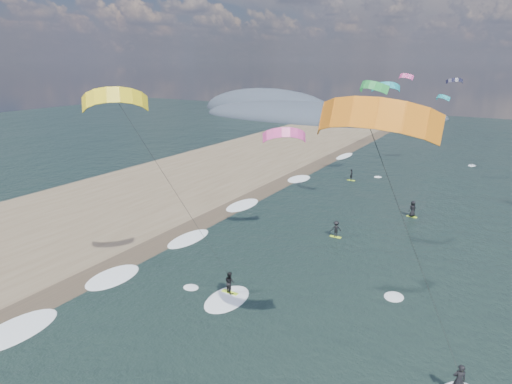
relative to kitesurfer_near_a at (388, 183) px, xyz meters
The scene contains 9 objects.
ground 16.45m from the kitesurfer_near_a, behind, with size 260.00×260.00×0.00m, color black.
sand_strip 38.05m from the kitesurfer_near_a, 166.44° to the left, with size 26.00×240.00×0.00m, color brown.
wet_sand_strip 27.38m from the kitesurfer_near_a, 159.87° to the left, with size 3.00×240.00×0.00m, color #382D23.
coastal_hills 120.73m from the kitesurfer_near_a, 117.74° to the left, with size 80.00×41.00×15.00m.
kitesurfer_near_a is the anchor object (origin of this frame).
kitesurfer_near_b 15.18m from the kitesurfer_near_a, 168.37° to the left, with size 6.96×9.18×15.45m.
far_kitesurfers 31.57m from the kitesurfer_near_a, 106.84° to the left, with size 11.79×21.29×1.82m.
bg_kite_field 53.78m from the kitesurfer_near_a, 101.97° to the left, with size 9.29×78.00×7.69m.
shoreline_surf 28.26m from the kitesurfer_near_a, 148.88° to the left, with size 2.40×79.40×0.11m.
Camera 1 is at (14.82, -13.91, 16.39)m, focal length 30.00 mm.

